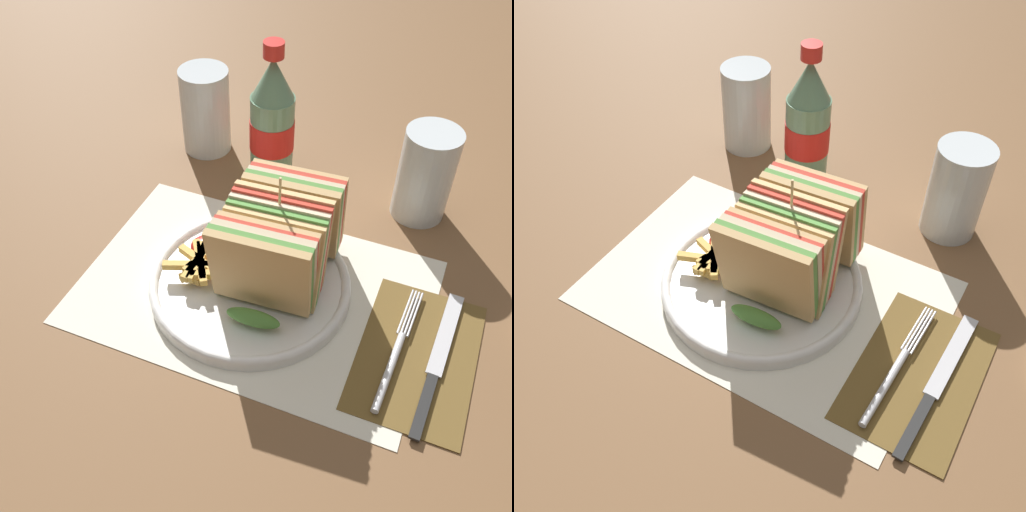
% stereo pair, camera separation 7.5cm
% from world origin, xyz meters
% --- Properties ---
extents(ground_plane, '(4.00, 4.00, 0.00)m').
position_xyz_m(ground_plane, '(0.00, 0.00, 0.00)').
color(ground_plane, brown).
extents(placemat, '(0.44, 0.29, 0.00)m').
position_xyz_m(placemat, '(0.03, 0.02, 0.00)').
color(placemat, silver).
rests_on(placemat, ground_plane).
extents(plate_main, '(0.25, 0.25, 0.02)m').
position_xyz_m(plate_main, '(0.02, 0.02, 0.01)').
color(plate_main, white).
rests_on(plate_main, ground_plane).
extents(club_sandwich, '(0.12, 0.19, 0.16)m').
position_xyz_m(club_sandwich, '(0.05, 0.04, 0.08)').
color(club_sandwich, tan).
rests_on(club_sandwich, plate_main).
extents(fries_pile, '(0.10, 0.07, 0.02)m').
position_xyz_m(fries_pile, '(-0.04, 0.01, 0.03)').
color(fries_pile, gold).
rests_on(fries_pile, plate_main).
extents(ketchup_blob, '(0.05, 0.04, 0.02)m').
position_xyz_m(ketchup_blob, '(-0.04, 0.04, 0.03)').
color(ketchup_blob, maroon).
rests_on(ketchup_blob, plate_main).
extents(napkin, '(0.13, 0.20, 0.00)m').
position_xyz_m(napkin, '(0.24, -0.00, 0.00)').
color(napkin, brown).
rests_on(napkin, ground_plane).
extents(fork, '(0.02, 0.18, 0.01)m').
position_xyz_m(fork, '(0.22, -0.02, 0.01)').
color(fork, silver).
rests_on(fork, napkin).
extents(knife, '(0.02, 0.21, 0.00)m').
position_xyz_m(knife, '(0.26, -0.00, 0.01)').
color(knife, black).
rests_on(knife, napkin).
extents(coke_bottle_near, '(0.07, 0.07, 0.22)m').
position_xyz_m(coke_bottle_near, '(-0.04, 0.25, 0.09)').
color(coke_bottle_near, slate).
rests_on(coke_bottle_near, ground_plane).
extents(glass_near, '(0.08, 0.08, 0.14)m').
position_xyz_m(glass_near, '(0.19, 0.25, 0.06)').
color(glass_near, silver).
rests_on(glass_near, ground_plane).
extents(glass_far, '(0.08, 0.08, 0.14)m').
position_xyz_m(glass_far, '(-0.16, 0.28, 0.07)').
color(glass_far, silver).
rests_on(glass_far, ground_plane).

